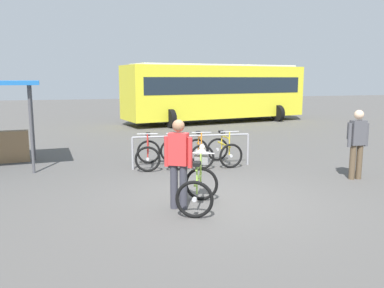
% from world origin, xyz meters
% --- Properties ---
extents(ground_plane, '(80.00, 80.00, 0.00)m').
position_xyz_m(ground_plane, '(0.00, 0.00, 0.00)').
color(ground_plane, '#514F4C').
extents(bike_rack_rail, '(3.20, 0.35, 0.88)m').
position_xyz_m(bike_rack_rail, '(0.40, 2.91, 0.66)').
color(bike_rack_rail, '#99999E').
rests_on(bike_rack_rail, ground).
extents(racked_bike_red, '(0.88, 1.22, 0.97)m').
position_xyz_m(racked_bike_red, '(-0.73, 3.20, 0.37)').
color(racked_bike_red, black).
rests_on(racked_bike_red, ground).
extents(racked_bike_white, '(0.77, 1.15, 0.97)m').
position_xyz_m(racked_bike_white, '(-0.04, 3.13, 0.37)').
color(racked_bike_white, black).
rests_on(racked_bike_white, ground).
extents(racked_bike_orange, '(0.84, 1.22, 0.98)m').
position_xyz_m(racked_bike_orange, '(0.66, 3.07, 0.37)').
color(racked_bike_orange, black).
rests_on(racked_bike_orange, ground).
extents(racked_bike_yellow, '(0.66, 1.08, 0.97)m').
position_xyz_m(racked_bike_yellow, '(1.36, 3.00, 0.37)').
color(racked_bike_yellow, black).
rests_on(racked_bike_yellow, ground).
extents(featured_bicycle, '(1.05, 1.26, 1.09)m').
position_xyz_m(featured_bicycle, '(-0.44, -0.33, 0.49)').
color(featured_bicycle, black).
rests_on(featured_bicycle, ground).
extents(person_with_featured_bike, '(0.46, 0.36, 1.64)m').
position_xyz_m(person_with_featured_bike, '(-0.83, -0.34, 0.91)').
color(person_with_featured_bike, '#383842').
rests_on(person_with_featured_bike, ground).
extents(pedestrian_with_backpack, '(0.53, 0.35, 1.64)m').
position_xyz_m(pedestrian_with_backpack, '(3.74, 0.58, 0.94)').
color(pedestrian_with_backpack, brown).
rests_on(pedestrian_with_backpack, ground).
extents(bus_distant, '(10.29, 4.55, 3.08)m').
position_xyz_m(bus_distant, '(4.87, 13.24, 1.74)').
color(bus_distant, yellow).
rests_on(bus_distant, ground).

